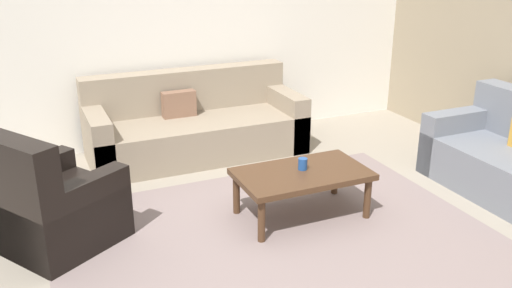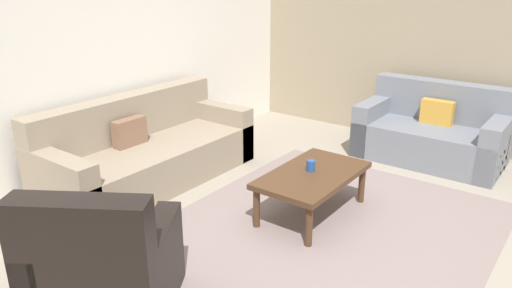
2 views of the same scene
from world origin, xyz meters
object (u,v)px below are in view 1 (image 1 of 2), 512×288
object	(u,v)px
cup	(303,164)
armchair_leather	(49,210)
couch_main	(193,126)
coffee_table	(302,177)

from	to	relation	value
cup	armchair_leather	bearing A→B (deg)	171.57
couch_main	coffee_table	bearing A→B (deg)	-78.44
armchair_leather	cup	xyz separation A→B (m)	(2.02, -0.30, 0.15)
couch_main	armchair_leather	size ratio (longest dim) A/B	2.08
couch_main	armchair_leather	xyz separation A→B (m)	(-1.62, -1.49, 0.01)
coffee_table	cup	distance (m)	0.11
armchair_leather	cup	size ratio (longest dim) A/B	11.05
couch_main	armchair_leather	world-z (taller)	armchair_leather
coffee_table	cup	bearing A→B (deg)	57.42
coffee_table	armchair_leather	bearing A→B (deg)	170.46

